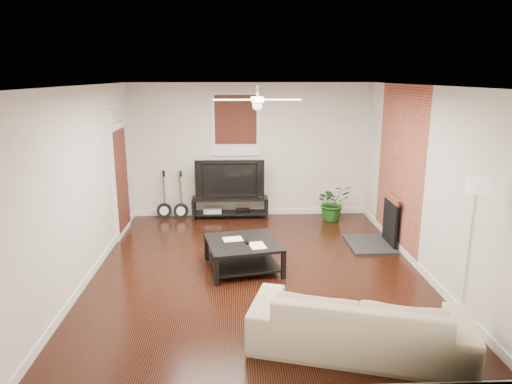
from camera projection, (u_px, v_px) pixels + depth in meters
room at (257, 182)px, 6.93m from camera, size 5.01×6.01×2.81m
brick_accent at (399, 168)px, 8.01m from camera, size 0.02×2.20×2.80m
fireplace at (379, 220)px, 8.23m from camera, size 0.80×1.10×0.92m
window_back at (236, 125)px, 9.66m from camera, size 1.00×0.06×1.30m
door_left at (120, 169)px, 8.70m from camera, size 0.08×1.00×2.50m
tv_stand at (230, 208)px, 9.89m from camera, size 1.59×0.42×0.44m
tv at (230, 178)px, 9.76m from camera, size 1.42×0.19×0.82m
coffee_table at (243, 255)px, 7.27m from camera, size 1.26×1.26×0.45m
sofa at (359, 321)px, 5.09m from camera, size 2.51×1.54×0.68m
floor_lamp at (469, 263)px, 5.09m from camera, size 0.39×0.39×1.91m
potted_plant at (333, 203)px, 9.67m from camera, size 0.81×0.75×0.76m
guitar_left at (164, 195)px, 9.73m from camera, size 0.35×0.27×1.02m
guitar_right at (180, 196)px, 9.72m from camera, size 0.36×0.30×1.02m
ceiling_fan at (257, 100)px, 6.64m from camera, size 1.24×1.24×0.32m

